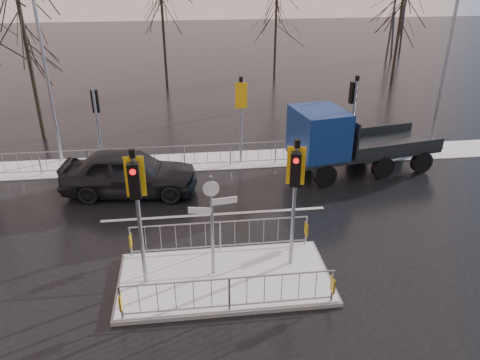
{
  "coord_description": "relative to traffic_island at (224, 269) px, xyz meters",
  "views": [
    {
      "loc": [
        -0.88,
        -10.76,
        8.37
      ],
      "look_at": [
        0.79,
        2.81,
        1.8
      ],
      "focal_mm": 35.0,
      "sensor_mm": 36.0,
      "label": 1
    }
  ],
  "objects": [
    {
      "name": "tree_near_b",
      "position": [
        -7.99,
        12.49,
        4.76
      ],
      "size": [
        4.0,
        4.0,
        7.55
      ],
      "color": "black",
      "rests_on": "ground"
    },
    {
      "name": "street_lamp_left",
      "position": [
        -6.42,
        9.49,
        4.1
      ],
      "size": [
        1.25,
        0.18,
        8.2
      ],
      "color": "gray",
      "rests_on": "ground"
    },
    {
      "name": "tree_far_a",
      "position": [
        -1.99,
        21.99,
        4.43
      ],
      "size": [
        3.75,
        3.75,
        7.08
      ],
      "color": "black",
      "rests_on": "ground"
    },
    {
      "name": "tree_far_b",
      "position": [
        6.01,
        23.99,
        3.79
      ],
      "size": [
        3.25,
        3.25,
        6.14
      ],
      "color": "black",
      "rests_on": "ground"
    },
    {
      "name": "snow_verge",
      "position": [
        0.01,
        8.59,
        -0.37
      ],
      "size": [
        30.0,
        2.0,
        0.04
      ],
      "primitive_type": "cube",
      "color": "white",
      "rests_on": "ground"
    },
    {
      "name": "car_far_lane",
      "position": [
        -3.1,
        5.89,
        0.49
      ],
      "size": [
        5.35,
        2.63,
        1.76
      ],
      "primitive_type": "imported",
      "rotation": [
        0.0,
        0.0,
        1.46
      ],
      "color": "black",
      "rests_on": "ground"
    },
    {
      "name": "ground",
      "position": [
        0.01,
        -0.01,
        -0.39
      ],
      "size": [
        120.0,
        120.0,
        0.0
      ],
      "primitive_type": "plane",
      "color": "black",
      "rests_on": "ground"
    },
    {
      "name": "far_kerb_fixtures",
      "position": [
        0.31,
        8.08,
        0.63
      ],
      "size": [
        18.0,
        0.65,
        3.83
      ],
      "color": "gray",
      "rests_on": "ground"
    },
    {
      "name": "lane_markings",
      "position": [
        0.01,
        -0.34,
        -0.39
      ],
      "size": [
        8.0,
        11.38,
        0.01
      ],
      "color": "silver",
      "rests_on": "ground"
    },
    {
      "name": "street_lamp_right",
      "position": [
        10.58,
        8.49,
        4.0
      ],
      "size": [
        1.25,
        0.18,
        8.0
      ],
      "color": "gray",
      "rests_on": "ground"
    },
    {
      "name": "flatbed_truck",
      "position": [
        5.33,
        6.68,
        1.14
      ],
      "size": [
        6.53,
        3.35,
        2.89
      ],
      "color": "black",
      "rests_on": "ground"
    },
    {
      "name": "tree_far_c",
      "position": [
        14.01,
        20.99,
        4.76
      ],
      "size": [
        4.0,
        4.0,
        7.55
      ],
      "color": "black",
      "rests_on": "ground"
    },
    {
      "name": "traffic_island",
      "position": [
        0.0,
        0.0,
        0.0
      ],
      "size": [
        6.0,
        3.04,
        4.15
      ],
      "color": "slate",
      "rests_on": "ground"
    }
  ]
}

